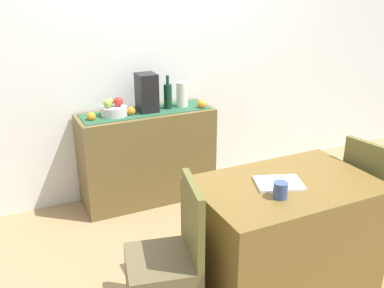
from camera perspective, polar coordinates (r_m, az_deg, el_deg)
The scene contains 19 objects.
ground_plane at distance 3.47m, azimuth 3.48°, elevation -12.91°, with size 6.40×6.40×0.02m, color #9B7C54.
room_wall_rear at distance 3.99m, azimuth -4.47°, elevation 12.72°, with size 6.40×0.06×2.70m, color silver.
sideboard_console at distance 3.92m, azimuth -5.86°, elevation -1.63°, with size 1.18×0.42×0.84m, color brown.
table_runner at distance 3.78m, azimuth -6.09°, elevation 4.27°, with size 1.11×0.32×0.01m, color #255438.
fruit_bowl at distance 3.69m, azimuth -10.18°, elevation 4.31°, with size 0.22×0.22×0.08m, color silver.
apple_upper at distance 3.67m, azimuth -9.67°, elevation 5.51°, with size 0.08×0.08×0.08m, color red.
apple_right at distance 3.70m, azimuth -10.78°, elevation 5.47°, with size 0.07×0.07×0.07m, color #93AA44.
apple_rear at distance 3.64m, azimuth -11.02°, elevation 5.23°, with size 0.07×0.07×0.07m, color #82AC41.
wine_bottle at distance 3.82m, azimuth -3.19°, elevation 6.31°, with size 0.07×0.07×0.30m.
coffee_maker at distance 3.74m, azimuth -5.97°, elevation 6.70°, with size 0.16×0.18×0.33m, color black.
ceramic_vase at distance 3.87m, azimuth -1.31°, elevation 6.49°, with size 0.10×0.10×0.23m, color silver.
orange_loose_far at distance 3.61m, azimuth -13.11°, elevation 3.55°, with size 0.07×0.07×0.07m, color orange.
orange_loose_near_bowl at distance 3.86m, azimuth 1.30°, elevation 5.27°, with size 0.08×0.08×0.08m, color orange.
orange_loose_mid at distance 3.69m, azimuth -8.01°, elevation 4.33°, with size 0.08×0.08×0.08m, color orange.
dining_table at distance 2.93m, azimuth 11.82°, elevation -11.56°, with size 1.12×0.72×0.74m, color brown.
open_book at distance 2.72m, azimuth 11.34°, elevation -5.10°, with size 0.28×0.21×0.02m, color white.
coffee_cup at distance 2.55m, azimuth 11.53°, elevation -5.97°, with size 0.08×0.08×0.10m, color #394E84.
chair_near_window at distance 2.65m, azimuth -3.53°, elevation -17.91°, with size 0.48×0.48×0.90m.
chair_by_corner at distance 3.49m, azimuth 22.78°, elevation -9.18°, with size 0.47×0.47×0.90m.
Camera 1 is at (-1.42, -2.50, 1.93)m, focal length 40.61 mm.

